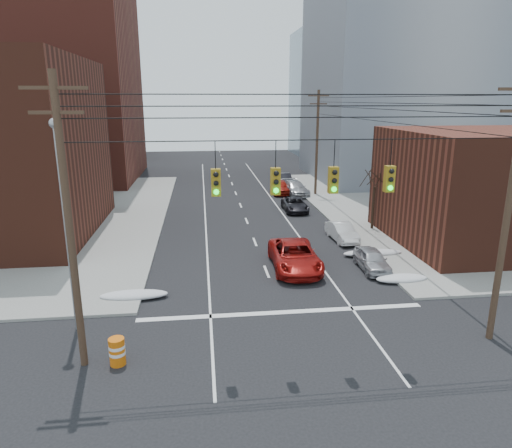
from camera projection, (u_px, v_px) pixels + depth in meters
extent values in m
plane|color=black|center=(315.00, 395.00, 15.99)|extent=(160.00, 160.00, 0.00)
cube|color=maroon|center=(29.00, 57.00, 55.23)|extent=(24.00, 20.00, 30.00)
cube|color=#532519|center=(76.00, 123.00, 82.27)|extent=(22.00, 18.00, 12.00)
cube|color=gray|center=(404.00, 79.00, 57.37)|extent=(22.00, 20.00, 25.00)
cube|color=gray|center=(352.00, 94.00, 82.90)|extent=(20.00, 18.00, 22.00)
cube|color=#532519|center=(510.00, 187.00, 32.33)|extent=(16.00, 12.00, 8.00)
cylinder|color=#473323|center=(70.00, 229.00, 16.43)|extent=(0.28, 0.28, 11.00)
cube|color=#473323|center=(54.00, 88.00, 15.14)|extent=(2.20, 0.12, 0.12)
cube|color=#473323|center=(57.00, 112.00, 15.35)|extent=(1.80, 0.12, 0.12)
cylinder|color=#473323|center=(507.00, 216.00, 18.39)|extent=(0.28, 0.28, 11.00)
cylinder|color=#473323|center=(317.00, 144.00, 48.08)|extent=(0.28, 0.28, 11.00)
cube|color=#473323|center=(319.00, 96.00, 46.79)|extent=(2.20, 0.12, 0.12)
cube|color=#473323|center=(318.00, 104.00, 47.00)|extent=(1.80, 0.12, 0.12)
cylinder|color=black|center=(303.00, 140.00, 16.59)|extent=(17.00, 0.04, 0.04)
cylinder|color=black|center=(215.00, 155.00, 16.35)|extent=(0.03, 0.03, 1.00)
cube|color=olive|center=(216.00, 182.00, 16.62)|extent=(0.35, 0.30, 1.00)
sphere|color=black|center=(216.00, 175.00, 16.37)|extent=(0.20, 0.20, 0.20)
sphere|color=black|center=(216.00, 183.00, 16.45)|extent=(0.20, 0.20, 0.20)
sphere|color=#0CE526|center=(216.00, 192.00, 16.54)|extent=(0.20, 0.20, 0.20)
cylinder|color=black|center=(276.00, 154.00, 16.61)|extent=(0.03, 0.03, 1.00)
cube|color=olive|center=(275.00, 181.00, 16.87)|extent=(0.35, 0.30, 1.00)
sphere|color=black|center=(276.00, 173.00, 16.62)|extent=(0.20, 0.20, 0.20)
sphere|color=black|center=(276.00, 182.00, 16.71)|extent=(0.20, 0.20, 0.20)
sphere|color=#0CE526|center=(276.00, 191.00, 16.79)|extent=(0.20, 0.20, 0.20)
cylinder|color=black|center=(334.00, 153.00, 16.86)|extent=(0.03, 0.03, 1.00)
cube|color=olive|center=(333.00, 180.00, 17.13)|extent=(0.35, 0.30, 1.00)
sphere|color=black|center=(335.00, 172.00, 16.88)|extent=(0.20, 0.20, 0.20)
sphere|color=black|center=(334.00, 181.00, 16.96)|extent=(0.20, 0.20, 0.20)
sphere|color=#0CE526|center=(334.00, 189.00, 17.05)|extent=(0.20, 0.20, 0.20)
cylinder|color=black|center=(391.00, 152.00, 17.12)|extent=(0.03, 0.03, 1.00)
cube|color=olive|center=(389.00, 179.00, 17.38)|extent=(0.35, 0.30, 1.00)
sphere|color=black|center=(392.00, 171.00, 17.13)|extent=(0.20, 0.20, 0.20)
sphere|color=black|center=(391.00, 180.00, 17.22)|extent=(0.20, 0.20, 0.20)
sphere|color=#0CE526|center=(390.00, 188.00, 17.30)|extent=(0.20, 0.20, 0.20)
cylinder|color=gray|center=(67.00, 233.00, 19.45)|extent=(0.18, 0.18, 9.00)
sphere|color=gray|center=(54.00, 123.00, 18.24)|extent=(0.44, 0.44, 0.44)
cylinder|color=black|center=(373.00, 209.00, 35.79)|extent=(0.20, 0.20, 3.50)
cylinder|color=black|center=(379.00, 179.00, 35.33)|extent=(0.27, 0.82, 1.19)
cylinder|color=black|center=(375.00, 177.00, 35.73)|extent=(1.17, 0.54, 1.38)
cylinder|color=black|center=(367.00, 176.00, 35.80)|extent=(1.44, 1.00, 1.48)
cylinder|color=black|center=(370.00, 179.00, 35.19)|extent=(0.17, 0.84, 1.19)
cylinder|color=black|center=(372.00, 179.00, 34.70)|extent=(0.82, 0.99, 1.40)
cylinder|color=black|center=(380.00, 180.00, 34.33)|extent=(1.74, 0.21, 1.43)
cylinder|color=black|center=(380.00, 180.00, 35.00)|extent=(0.48, 0.73, 1.20)
ellipsoid|color=silver|center=(134.00, 295.00, 23.70)|extent=(3.50, 1.08, 0.42)
ellipsoid|color=silver|center=(402.00, 278.00, 25.88)|extent=(3.00, 1.08, 0.42)
ellipsoid|color=silver|center=(373.00, 253.00, 30.19)|extent=(4.00, 1.08, 0.42)
imported|color=maroon|center=(295.00, 256.00, 27.77)|extent=(2.89, 5.98, 1.64)
imported|color=#AFAFB4|center=(372.00, 260.00, 27.63)|extent=(1.65, 3.84, 1.29)
imported|color=silver|center=(342.00, 232.00, 33.41)|extent=(1.59, 4.03, 1.30)
imported|color=black|center=(295.00, 205.00, 42.24)|extent=(2.10, 4.47, 1.24)
imported|color=#9E9EA2|center=(295.00, 188.00, 49.42)|extent=(2.78, 5.38, 1.49)
imported|color=maroon|center=(280.00, 187.00, 50.06)|extent=(1.85, 4.47, 1.52)
imported|color=black|center=(284.00, 179.00, 55.21)|extent=(1.61, 4.28, 1.39)
imported|color=white|center=(29.00, 235.00, 32.33)|extent=(3.95, 1.88, 1.25)
imported|color=#A2A2A6|center=(82.00, 203.00, 41.94)|extent=(4.86, 2.56, 1.30)
imported|color=black|center=(29.00, 221.00, 35.97)|extent=(4.20, 1.72, 1.22)
imported|color=#AAAAAF|center=(30.00, 202.00, 42.17)|extent=(4.08, 1.82, 1.36)
cylinder|color=#D7600B|center=(117.00, 352.00, 17.73)|extent=(0.78, 0.78, 1.11)
cylinder|color=white|center=(117.00, 346.00, 17.67)|extent=(0.79, 0.79, 0.13)
cylinder|color=white|center=(117.00, 353.00, 17.74)|extent=(0.79, 0.79, 0.13)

